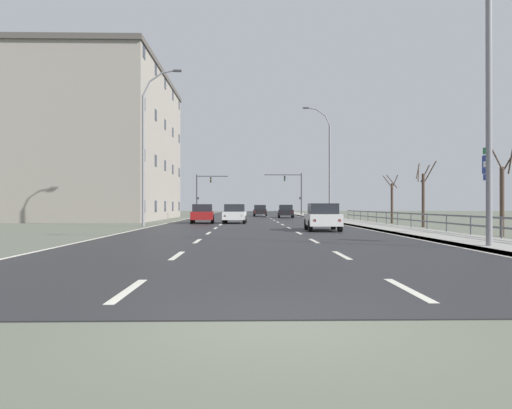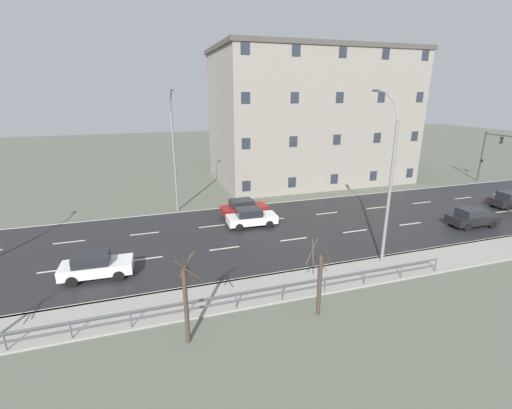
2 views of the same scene
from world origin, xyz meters
TOP-DOWN VIEW (x-y plane):
  - ground_plane at (0.00, 48.00)m, footprint 160.00×160.00m
  - road_asphalt_strip at (0.00, 60.00)m, footprint 14.00×120.00m
  - guardrail at (9.85, 22.79)m, footprint 0.07×35.71m
  - street_lamp_midground at (7.43, 38.38)m, footprint 2.68×0.24m
  - street_lamp_left_bank at (-7.42, 26.76)m, footprint 2.77×0.24m
  - traffic_signal_left at (-7.07, 64.27)m, footprint 4.78×0.36m
  - car_distant at (4.32, 49.67)m, footprint 2.00×4.19m
  - car_far_left at (3.98, 20.73)m, footprint 1.98×4.18m
  - car_mid_centre at (-3.97, 32.25)m, footprint 2.01×4.19m
  - car_far_right at (-1.33, 32.14)m, footprint 1.94×4.16m
  - car_near_right at (1.50, 57.70)m, footprint 1.99×4.18m
  - brick_building at (-15.99, 44.38)m, footprint 13.90×23.54m
  - bare_tree_mid at (11.56, 25.25)m, footprint 1.30×1.20m
  - bare_tree_far at (11.47, 31.70)m, footprint 1.19×1.24m

SIDE VIEW (x-z plane):
  - ground_plane at x=0.00m, z-range -0.12..0.00m
  - road_asphalt_strip at x=0.00m, z-range 0.00..0.02m
  - guardrail at x=9.85m, z-range 0.21..1.21m
  - car_distant at x=4.32m, z-range 0.02..1.59m
  - car_far_left at x=3.98m, z-range 0.02..1.59m
  - car_mid_centre at x=-3.97m, z-range 0.02..1.59m
  - car_far_right at x=-1.33m, z-range 0.02..1.59m
  - car_near_right at x=1.50m, z-range 0.02..1.59m
  - bare_tree_far at x=11.47m, z-range -0.12..3.85m
  - bare_tree_mid at x=11.56m, z-range -0.12..4.34m
  - traffic_signal_left at x=-7.07m, z-range 0.95..7.13m
  - street_lamp_midground at x=7.43m, z-range -0.13..10.78m
  - street_lamp_left_bank at x=-7.42m, z-range -0.14..10.86m
  - brick_building at x=-15.99m, z-range 0.01..15.74m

